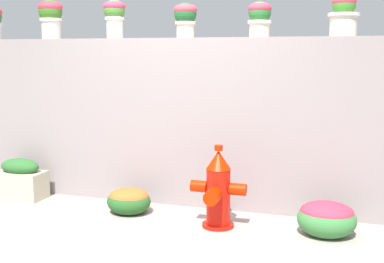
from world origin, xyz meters
name	(u,v)px	position (x,y,z in m)	size (l,w,h in m)	color
ground_plane	(145,233)	(0.00, 0.00, 0.00)	(24.00, 24.00, 0.00)	#9D918A
stone_wall	(182,122)	(0.00, 1.05, 0.88)	(5.40, 0.33, 1.77)	gray
potted_plant_1	(51,15)	(-1.59, 1.08, 2.04)	(0.28, 0.28, 0.45)	silver
potted_plant_2	(114,14)	(-0.78, 1.07, 2.03)	(0.24, 0.24, 0.42)	silver
potted_plant_3	(185,17)	(0.03, 1.08, 1.99)	(0.25, 0.25, 0.37)	beige
potted_plant_4	(260,16)	(0.81, 1.07, 1.98)	(0.24, 0.24, 0.36)	beige
potted_plant_5	(344,14)	(1.62, 1.02, 1.98)	(0.29, 0.29, 0.39)	beige
fire_hydrant	(218,191)	(0.58, 0.36, 0.35)	(0.52, 0.43, 0.78)	red
flower_bush_left	(327,217)	(1.56, 0.45, 0.17)	(0.52, 0.47, 0.32)	#397B3C
flower_bush_right	(129,200)	(-0.39, 0.50, 0.14)	(0.45, 0.41, 0.27)	#245923
planter_box	(21,179)	(-1.77, 0.63, 0.22)	(0.54, 0.31, 0.45)	#B1AB91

